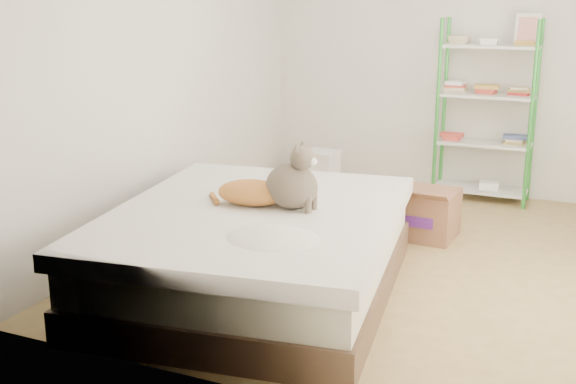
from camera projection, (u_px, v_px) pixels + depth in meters
The scene contains 7 objects.
room at pixel (404, 85), 5.05m from camera, with size 3.81×4.21×2.61m.
bed at pixel (256, 251), 4.75m from camera, with size 2.06×2.45×0.57m.
orange_cat at pixel (252, 189), 4.73m from camera, with size 0.55×0.29×0.22m, color gold, non-canonical shape.
grey_cat at pixel (292, 176), 4.64m from camera, with size 0.31×0.38×0.43m, color #675A4E, non-canonical shape.
shelf_unit at pixel (487, 107), 6.70m from camera, with size 0.88×0.36×1.74m.
cardboard_box at pixel (421, 213), 5.85m from camera, with size 0.58×0.56×0.45m.
white_bin at pixel (322, 169), 7.33m from camera, with size 0.36×0.33×0.38m.
Camera 1 is at (1.29, -4.97, 1.93)m, focal length 45.00 mm.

